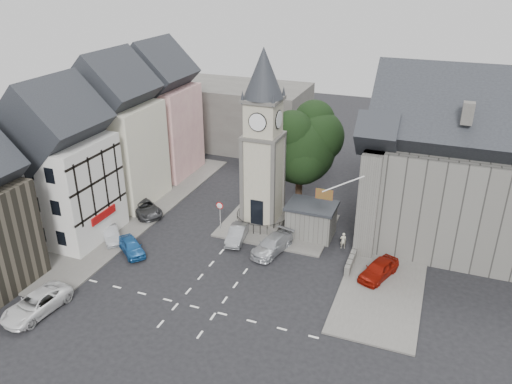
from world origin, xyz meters
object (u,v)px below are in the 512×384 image
at_px(pedestrian, 343,241).
at_px(car_west_blue, 132,246).
at_px(car_east_red, 379,269).
at_px(clock_tower, 263,142).
at_px(stone_shelter, 311,220).

bearing_deg(pedestrian, car_west_blue, 5.02).
height_order(car_west_blue, car_east_red, car_east_red).
bearing_deg(car_west_blue, clock_tower, -5.36).
height_order(stone_shelter, car_west_blue, stone_shelter).
bearing_deg(stone_shelter, car_east_red, -33.89).
xyz_separation_m(clock_tower, stone_shelter, (4.80, -0.49, -6.57)).
distance_m(car_west_blue, car_east_red, 20.38).
height_order(clock_tower, car_west_blue, clock_tower).
bearing_deg(clock_tower, car_west_blue, -133.73).
height_order(clock_tower, pedestrian, clock_tower).
height_order(clock_tower, car_east_red, clock_tower).
bearing_deg(clock_tower, pedestrian, -12.01).
bearing_deg(stone_shelter, car_west_blue, -147.73).
height_order(stone_shelter, car_east_red, stone_shelter).
height_order(clock_tower, stone_shelter, clock_tower).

